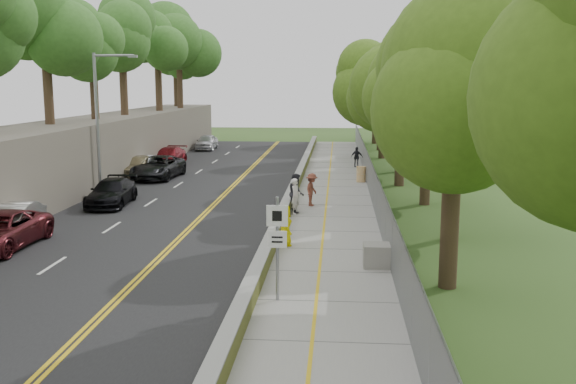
% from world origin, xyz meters
% --- Properties ---
extents(ground, '(140.00, 140.00, 0.00)m').
position_xyz_m(ground, '(0.00, 0.00, 0.00)').
color(ground, '#33511E').
rests_on(ground, ground).
extents(road, '(11.20, 66.00, 0.04)m').
position_xyz_m(road, '(-5.40, 15.00, 0.02)').
color(road, black).
rests_on(road, ground).
extents(sidewalk, '(4.20, 66.00, 0.05)m').
position_xyz_m(sidewalk, '(2.55, 15.00, 0.03)').
color(sidewalk, gray).
rests_on(sidewalk, ground).
extents(jersey_barrier, '(0.42, 66.00, 0.60)m').
position_xyz_m(jersey_barrier, '(0.25, 15.00, 0.30)').
color(jersey_barrier, '#DBE83E').
rests_on(jersey_barrier, ground).
extents(rock_embankment, '(5.00, 66.00, 4.00)m').
position_xyz_m(rock_embankment, '(-13.50, 15.00, 2.00)').
color(rock_embankment, '#595147').
rests_on(rock_embankment, ground).
extents(chainlink_fence, '(0.04, 66.00, 2.00)m').
position_xyz_m(chainlink_fence, '(4.65, 15.00, 1.00)').
color(chainlink_fence, slate).
rests_on(chainlink_fence, ground).
extents(trees_embankment, '(6.40, 66.00, 13.00)m').
position_xyz_m(trees_embankment, '(-13.00, 15.00, 10.50)').
color(trees_embankment, '#3D7628').
rests_on(trees_embankment, rock_embankment).
extents(trees_fenceside, '(7.00, 66.00, 14.00)m').
position_xyz_m(trees_fenceside, '(7.00, 15.00, 7.00)').
color(trees_fenceside, '#4E751E').
rests_on(trees_fenceside, ground).
extents(streetlight, '(2.52, 0.22, 8.00)m').
position_xyz_m(streetlight, '(-10.46, 14.00, 4.64)').
color(streetlight, gray).
rests_on(streetlight, ground).
extents(signpost, '(0.62, 0.09, 3.10)m').
position_xyz_m(signpost, '(1.05, -3.02, 1.96)').
color(signpost, gray).
rests_on(signpost, sidewalk).
extents(construction_barrel, '(0.61, 0.61, 0.99)m').
position_xyz_m(construction_barrel, '(4.29, 20.08, 0.55)').
color(construction_barrel, '#C67400').
rests_on(construction_barrel, sidewalk).
extents(concrete_block, '(1.19, 0.89, 0.79)m').
position_xyz_m(concrete_block, '(4.30, 0.78, 0.45)').
color(concrete_block, gray).
rests_on(concrete_block, sidewalk).
extents(car_1, '(1.96, 4.50, 1.44)m').
position_xyz_m(car_1, '(-10.60, 3.66, 0.76)').
color(car_1, silver).
rests_on(car_1, road).
extents(car_3, '(2.18, 4.77, 1.35)m').
position_xyz_m(car_3, '(-9.00, 11.11, 0.72)').
color(car_3, black).
rests_on(car_3, road).
extents(car_4, '(1.99, 4.54, 1.52)m').
position_xyz_m(car_4, '(-10.60, 21.08, 0.80)').
color(car_4, tan).
rests_on(car_4, road).
extents(car_5, '(1.56, 4.26, 1.39)m').
position_xyz_m(car_5, '(-10.60, 21.50, 0.74)').
color(car_5, '#ABAFB4').
rests_on(car_5, road).
extents(car_6, '(2.83, 5.54, 1.50)m').
position_xyz_m(car_6, '(-9.20, 20.58, 0.79)').
color(car_6, black).
rests_on(car_6, road).
extents(car_7, '(2.17, 4.80, 1.37)m').
position_xyz_m(car_7, '(-10.32, 27.53, 0.72)').
color(car_7, maroon).
rests_on(car_7, road).
extents(car_8, '(1.71, 4.24, 1.44)m').
position_xyz_m(car_8, '(-9.72, 39.11, 0.76)').
color(car_8, silver).
rests_on(car_8, road).
extents(painter_0, '(0.79, 0.93, 1.62)m').
position_xyz_m(painter_0, '(0.75, 3.36, 0.86)').
color(painter_0, '#DFD305').
rests_on(painter_0, sidewalk).
extents(painter_1, '(0.64, 0.75, 1.75)m').
position_xyz_m(painter_1, '(0.75, 9.60, 0.92)').
color(painter_1, silver).
rests_on(painter_1, sidewalk).
extents(painter_2, '(0.86, 1.03, 1.93)m').
position_xyz_m(painter_2, '(0.75, 10.03, 1.01)').
color(painter_2, '#232228').
rests_on(painter_2, sidewalk).
extents(painter_3, '(0.91, 1.23, 1.71)m').
position_xyz_m(painter_3, '(1.45, 11.70, 0.90)').
color(painter_3, brown).
rests_on(painter_3, sidewalk).
extents(person_far, '(0.96, 0.57, 1.54)m').
position_xyz_m(person_far, '(4.20, 27.29, 0.82)').
color(person_far, black).
rests_on(person_far, sidewalk).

